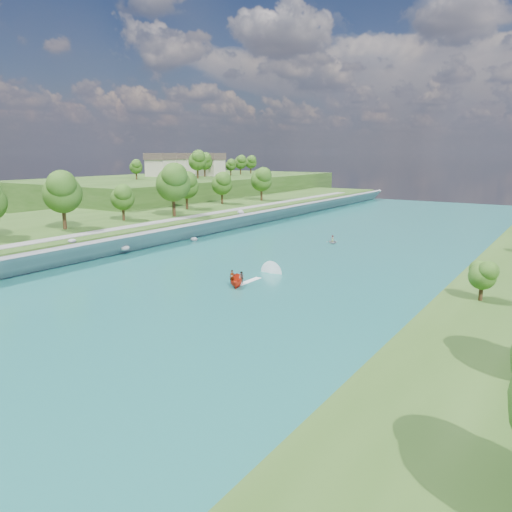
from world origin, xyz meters
The scene contains 11 objects.
ground centered at (0.00, 0.00, 0.00)m, with size 260.00×260.00×0.00m, color #2D5119.
river_water centered at (0.00, 20.00, 0.05)m, with size 55.00×240.00×0.10m, color #1B6268.
berm_west centered at (-50.00, 20.00, 1.75)m, with size 45.00×240.00×3.50m, color #2D5119.
ridge_west centered at (-82.50, 95.00, 4.50)m, with size 60.00×120.00×9.00m, color #2D5119.
riprap_bank centered at (-25.87, 18.78, 1.81)m, with size 4.57×236.00×4.42m.
riverside_path centered at (-32.50, 20.00, 3.55)m, with size 3.00×200.00×0.10m, color gray.
ridge_houses centered at (-88.67, 100.00, 13.31)m, with size 29.50×29.50×8.40m.
trees_west centered at (-40.74, 11.30, 9.23)m, with size 16.63×151.56×13.83m.
trees_ridge centered at (-74.16, 98.85, 13.74)m, with size 18.52×63.81×10.97m.
motorboat centered at (2.85, 6.70, 0.76)m, with size 3.60×18.87×2.23m.
raft centered at (-0.06, 41.78, 0.46)m, with size 3.35×3.69×1.57m.
Camera 1 is at (40.27, -47.37, 17.61)m, focal length 35.00 mm.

